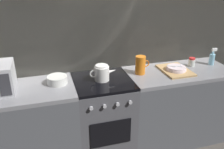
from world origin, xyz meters
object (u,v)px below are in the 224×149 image
mixing_bowl (57,80)px  pitcher (140,65)px  dish_pile (176,69)px  stove_unit (103,117)px  kettle (102,73)px  spray_bottle (212,58)px  spice_jar (192,62)px

mixing_bowl → pitcher: pitcher is taller
pitcher → dish_pile: 0.42m
pitcher → dish_pile: pitcher is taller
stove_unit → kettle: 0.53m
kettle → dish_pile: kettle is taller
pitcher → spray_bottle: 0.92m
spice_jar → spray_bottle: (0.26, -0.02, 0.03)m
stove_unit → spray_bottle: spray_bottle is taller
mixing_bowl → dish_pile: mixing_bowl is taller
mixing_bowl → dish_pile: 1.30m
pitcher → spray_bottle: (0.92, 0.01, -0.02)m
kettle → spice_jar: 1.11m
spice_jar → kettle: bearing=-175.9°
stove_unit → kettle: kettle is taller
pitcher → spice_jar: size_ratio=1.90×
kettle → mixing_bowl: size_ratio=1.42×
pitcher → spray_bottle: spray_bottle is taller
stove_unit → kettle: (-0.01, 0.01, 0.53)m
kettle → pitcher: (0.44, 0.04, 0.02)m
kettle → mixing_bowl: bearing=174.6°
kettle → spray_bottle: bearing=2.4°
mixing_bowl → spice_jar: bearing=1.4°
stove_unit → dish_pile: dish_pile is taller
spice_jar → spray_bottle: spray_bottle is taller
spice_jar → stove_unit: bearing=-175.6°
stove_unit → mixing_bowl: 0.67m
pitcher → spice_jar: pitcher is taller
kettle → dish_pile: 0.85m
spray_bottle → kettle: bearing=-177.6°
pitcher → mixing_bowl: bearing=-179.9°
dish_pile → spice_jar: bearing=19.0°
dish_pile → spray_bottle: (0.52, 0.07, 0.06)m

